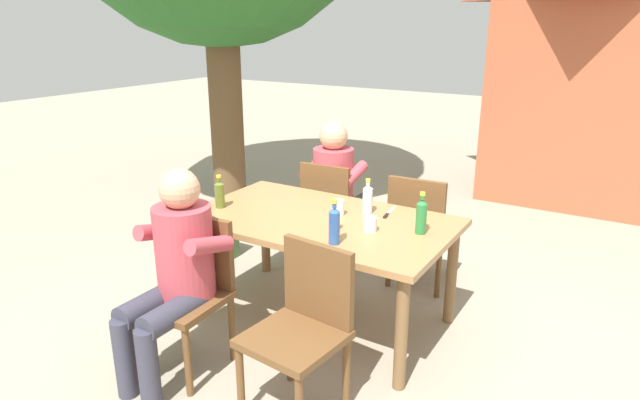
# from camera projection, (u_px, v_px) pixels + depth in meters

# --- Properties ---
(ground_plane) EXTENTS (24.00, 24.00, 0.00)m
(ground_plane) POSITION_uv_depth(u_px,v_px,m) (320.00, 318.00, 3.73)
(ground_plane) COLOR gray
(dining_table) EXTENTS (1.67, 0.98, 0.72)m
(dining_table) POSITION_uv_depth(u_px,v_px,m) (320.00, 230.00, 3.53)
(dining_table) COLOR #A37547
(dining_table) RESTS_ON ground_plane
(chair_near_left) EXTENTS (0.46, 0.46, 0.87)m
(chair_near_left) POSITION_uv_depth(u_px,v_px,m) (191.00, 285.00, 3.12)
(chair_near_left) COLOR brown
(chair_near_left) RESTS_ON ground_plane
(chair_far_left) EXTENTS (0.46, 0.46, 0.87)m
(chair_far_left) POSITION_uv_depth(u_px,v_px,m) (332.00, 208.00, 4.40)
(chair_far_left) COLOR brown
(chair_far_left) RESTS_ON ground_plane
(chair_far_right) EXTENTS (0.46, 0.46, 0.87)m
(chair_far_right) POSITION_uv_depth(u_px,v_px,m) (420.00, 225.00, 4.03)
(chair_far_right) COLOR brown
(chair_far_right) RESTS_ON ground_plane
(chair_near_right) EXTENTS (0.48, 0.48, 0.87)m
(chair_near_right) POSITION_uv_depth(u_px,v_px,m) (304.00, 322.00, 2.74)
(chair_near_right) COLOR brown
(chair_near_right) RESTS_ON ground_plane
(person_in_white_shirt) EXTENTS (0.47, 0.61, 1.18)m
(person_in_white_shirt) POSITION_uv_depth(u_px,v_px,m) (175.00, 265.00, 2.98)
(person_in_white_shirt) COLOR #B7424C
(person_in_white_shirt) RESTS_ON ground_plane
(person_in_plaid_shirt) EXTENTS (0.47, 0.61, 1.18)m
(person_in_plaid_shirt) POSITION_uv_depth(u_px,v_px,m) (338.00, 185.00, 4.44)
(person_in_plaid_shirt) COLOR #B7424C
(person_in_plaid_shirt) RESTS_ON ground_plane
(bottle_green) EXTENTS (0.06, 0.06, 0.25)m
(bottle_green) POSITION_uv_depth(u_px,v_px,m) (421.00, 216.00, 3.22)
(bottle_green) COLOR #287A38
(bottle_green) RESTS_ON dining_table
(bottle_clear) EXTENTS (0.06, 0.06, 0.23)m
(bottle_clear) POSITION_uv_depth(u_px,v_px,m) (368.00, 198.00, 3.56)
(bottle_clear) COLOR white
(bottle_clear) RESTS_ON dining_table
(bottle_amber) EXTENTS (0.06, 0.06, 0.30)m
(bottle_amber) POSITION_uv_depth(u_px,v_px,m) (191.00, 197.00, 3.50)
(bottle_amber) COLOR #996019
(bottle_amber) RESTS_ON dining_table
(bottle_blue) EXTENTS (0.06, 0.06, 0.26)m
(bottle_blue) POSITION_uv_depth(u_px,v_px,m) (334.00, 225.00, 3.07)
(bottle_blue) COLOR #2D56A3
(bottle_blue) RESTS_ON dining_table
(bottle_olive) EXTENTS (0.06, 0.06, 0.22)m
(bottle_olive) POSITION_uv_depth(u_px,v_px,m) (220.00, 194.00, 3.67)
(bottle_olive) COLOR #566623
(bottle_olive) RESTS_ON dining_table
(cup_glass) EXTENTS (0.08, 0.08, 0.09)m
(cup_glass) POSITION_uv_depth(u_px,v_px,m) (370.00, 224.00, 3.27)
(cup_glass) COLOR silver
(cup_glass) RESTS_ON dining_table
(cup_steel) EXTENTS (0.07, 0.07, 0.11)m
(cup_steel) POSITION_uv_depth(u_px,v_px,m) (203.00, 212.00, 3.43)
(cup_steel) COLOR #B2B7BC
(cup_steel) RESTS_ON dining_table
(cup_terracotta) EXTENTS (0.07, 0.07, 0.09)m
(cup_terracotta) POSITION_uv_depth(u_px,v_px,m) (334.00, 222.00, 3.30)
(cup_terracotta) COLOR #BC6B47
(cup_terracotta) RESTS_ON dining_table
(cup_white) EXTENTS (0.08, 0.08, 0.10)m
(cup_white) POSITION_uv_depth(u_px,v_px,m) (338.00, 207.00, 3.54)
(cup_white) COLOR white
(cup_white) RESTS_ON dining_table
(table_knife) EXTENTS (0.06, 0.24, 0.01)m
(table_knife) POSITION_uv_depth(u_px,v_px,m) (389.00, 213.00, 3.58)
(table_knife) COLOR silver
(table_knife) RESTS_ON dining_table
(backpack_by_near_side) EXTENTS (0.32, 0.22, 0.39)m
(backpack_by_near_side) POSITION_uv_depth(u_px,v_px,m) (217.00, 235.00, 4.65)
(backpack_by_near_side) COLOR #47663D
(backpack_by_near_side) RESTS_ON ground_plane
(brick_kiosk) EXTENTS (2.04, 1.70, 2.68)m
(brick_kiosk) POSITION_uv_depth(u_px,v_px,m) (585.00, 71.00, 5.92)
(brick_kiosk) COLOR #B25638
(brick_kiosk) RESTS_ON ground_plane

